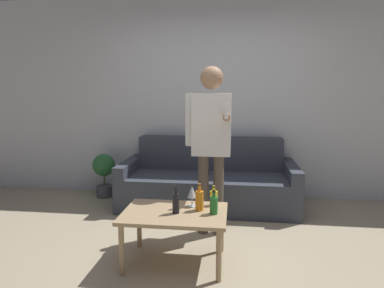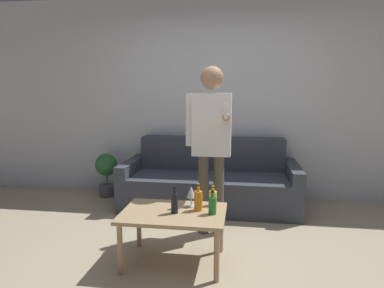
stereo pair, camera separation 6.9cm
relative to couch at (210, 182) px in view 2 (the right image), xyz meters
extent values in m
plane|color=tan|center=(0.06, -1.48, -0.30)|extent=(16.00, 16.00, 0.00)
cube|color=silver|center=(0.06, 0.46, 1.05)|extent=(8.00, 0.06, 2.70)
cube|color=#383D47|center=(0.00, -0.19, -0.09)|extent=(1.89, 0.66, 0.42)
cube|color=#383D47|center=(0.00, 0.27, 0.12)|extent=(1.89, 0.26, 0.84)
cube|color=#383D47|center=(-1.01, -0.06, -0.02)|extent=(0.14, 0.91, 0.57)
cube|color=#383D47|center=(1.01, -0.06, -0.02)|extent=(0.14, 0.91, 0.57)
cube|color=tan|center=(-0.16, -1.53, 0.14)|extent=(0.87, 0.60, 0.03)
cylinder|color=tan|center=(-0.55, -1.78, -0.09)|extent=(0.04, 0.04, 0.42)
cylinder|color=tan|center=(0.22, -1.78, -0.09)|extent=(0.04, 0.04, 0.42)
cylinder|color=tan|center=(-0.55, -1.28, -0.09)|extent=(0.04, 0.04, 0.42)
cylinder|color=tan|center=(0.22, -1.28, -0.09)|extent=(0.04, 0.04, 0.42)
cylinder|color=orange|center=(0.04, -1.47, 0.24)|extent=(0.07, 0.07, 0.17)
cylinder|color=orange|center=(0.04, -1.47, 0.35)|extent=(0.03, 0.03, 0.06)
cylinder|color=black|center=(0.04, -1.47, 0.38)|extent=(0.03, 0.03, 0.01)
cylinder|color=yellow|center=(0.15, -1.32, 0.22)|extent=(0.07, 0.07, 0.13)
cylinder|color=yellow|center=(0.15, -1.32, 0.31)|extent=(0.03, 0.03, 0.05)
cylinder|color=black|center=(0.15, -1.32, 0.32)|extent=(0.03, 0.03, 0.01)
cylinder|color=#23752D|center=(0.16, -1.54, 0.22)|extent=(0.07, 0.07, 0.14)
cylinder|color=#23752D|center=(0.16, -1.54, 0.32)|extent=(0.03, 0.03, 0.05)
cylinder|color=black|center=(0.16, -1.54, 0.34)|extent=(0.03, 0.03, 0.01)
cylinder|color=black|center=(-0.15, -1.56, 0.24)|extent=(0.06, 0.06, 0.17)
cylinder|color=black|center=(-0.15, -1.56, 0.35)|extent=(0.02, 0.02, 0.06)
cylinder|color=black|center=(-0.15, -1.56, 0.38)|extent=(0.03, 0.03, 0.01)
cylinder|color=silver|center=(-0.04, -1.38, 0.16)|extent=(0.08, 0.08, 0.01)
cylinder|color=silver|center=(-0.04, -1.38, 0.20)|extent=(0.01, 0.01, 0.08)
cone|color=silver|center=(-0.04, -1.38, 0.29)|extent=(0.08, 0.08, 0.10)
cylinder|color=brown|center=(0.02, -0.88, 0.11)|extent=(0.11, 0.11, 0.82)
cylinder|color=brown|center=(0.17, -0.88, 0.11)|extent=(0.11, 0.11, 0.82)
cube|color=white|center=(0.09, -0.88, 0.82)|extent=(0.38, 0.17, 0.61)
sphere|color=#9E7556|center=(0.09, -0.88, 1.28)|extent=(0.22, 0.22, 0.22)
cylinder|color=white|center=(-0.13, -0.88, 0.87)|extent=(0.07, 0.07, 0.52)
cylinder|color=#9E7556|center=(0.24, -1.01, 0.92)|extent=(0.07, 0.27, 0.07)
cube|color=white|center=(0.24, -1.17, 0.98)|extent=(0.03, 0.03, 0.14)
cylinder|color=#4C4C51|center=(-1.45, 0.16, -0.22)|extent=(0.22, 0.22, 0.16)
cylinder|color=#476B38|center=(-1.45, 0.16, -0.05)|extent=(0.03, 0.03, 0.18)
sphere|color=#286633|center=(-1.45, 0.16, 0.15)|extent=(0.30, 0.30, 0.30)
camera|label=1|loc=(0.32, -4.23, 1.16)|focal=32.00mm
camera|label=2|loc=(0.39, -4.22, 1.16)|focal=32.00mm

